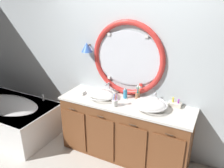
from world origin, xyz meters
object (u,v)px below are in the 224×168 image
object	(u,v)px
toothbrush_holder_right	(138,95)
soap_dispenser	(125,94)
sink_basin_right	(150,104)
toothbrush_holder_left	(115,102)
sink_basin_left	(101,95)
folded_hand_towel	(80,92)
toiletry_basket	(175,104)
bathtub	(10,116)

from	to	relation	value
toothbrush_holder_right	soap_dispenser	size ratio (longest dim) A/B	1.37
sink_basin_right	toothbrush_holder_right	xyz separation A→B (m)	(-0.26, 0.21, -0.01)
sink_basin_right	toothbrush_holder_left	bearing A→B (deg)	-164.24
sink_basin_right	soap_dispenser	xyz separation A→B (m)	(-0.43, 0.17, 0.00)
sink_basin_left	toothbrush_holder_left	xyz separation A→B (m)	(0.28, -0.13, -0.00)
folded_hand_towel	toiletry_basket	world-z (taller)	toiletry_basket
bathtub	toothbrush_holder_right	distance (m)	2.28
sink_basin_right	soap_dispenser	world-z (taller)	soap_dispenser
toiletry_basket	sink_basin_right	bearing A→B (deg)	-140.63
bathtub	soap_dispenser	bearing A→B (deg)	14.41
sink_basin_right	folded_hand_towel	distance (m)	1.11
toothbrush_holder_left	folded_hand_towel	xyz separation A→B (m)	(-0.65, 0.11, -0.03)
toothbrush_holder_left	toothbrush_holder_right	world-z (taller)	toothbrush_holder_right
bathtub	sink_basin_right	world-z (taller)	sink_basin_right
folded_hand_towel	toiletry_basket	distance (m)	1.41
sink_basin_right	bathtub	bearing A→B (deg)	-171.98
toothbrush_holder_right	folded_hand_towel	world-z (taller)	toothbrush_holder_right
sink_basin_left	sink_basin_right	bearing A→B (deg)	0.00
toothbrush_holder_right	toiletry_basket	world-z (taller)	toothbrush_holder_right
sink_basin_left	soap_dispenser	xyz separation A→B (m)	(0.31, 0.17, 0.01)
folded_hand_towel	toiletry_basket	xyz separation A→B (m)	(1.38, 0.24, 0.01)
sink_basin_left	toothbrush_holder_left	world-z (taller)	toothbrush_holder_left
soap_dispenser	folded_hand_towel	world-z (taller)	soap_dispenser
sink_basin_right	folded_hand_towel	xyz separation A→B (m)	(-1.10, -0.01, -0.04)
sink_basin_left	bathtub	bearing A→B (deg)	-168.47
sink_basin_left	toothbrush_holder_left	size ratio (longest dim) A/B	1.97
toothbrush_holder_right	soap_dispenser	distance (m)	0.18
soap_dispenser	toiletry_basket	world-z (taller)	soap_dispenser
sink_basin_left	toothbrush_holder_right	bearing A→B (deg)	24.02
soap_dispenser	folded_hand_towel	xyz separation A→B (m)	(-0.67, -0.18, -0.05)
bathtub	toothbrush_holder_left	world-z (taller)	toothbrush_holder_left
toothbrush_holder_right	toiletry_basket	xyz separation A→B (m)	(0.54, 0.02, -0.03)
bathtub	sink_basin_right	xyz separation A→B (m)	(2.38, 0.34, 0.61)
sink_basin_right	folded_hand_towel	world-z (taller)	sink_basin_right
soap_dispenser	toothbrush_holder_left	bearing A→B (deg)	-94.16
toothbrush_holder_left	toothbrush_holder_right	distance (m)	0.39
bathtub	toothbrush_holder_left	size ratio (longest dim) A/B	7.43
soap_dispenser	bathtub	bearing A→B (deg)	-165.59
bathtub	sink_basin_left	xyz separation A→B (m)	(1.65, 0.34, 0.60)
sink_basin_left	soap_dispenser	world-z (taller)	soap_dispenser
bathtub	soap_dispenser	distance (m)	2.11
toothbrush_holder_right	toiletry_basket	bearing A→B (deg)	1.66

